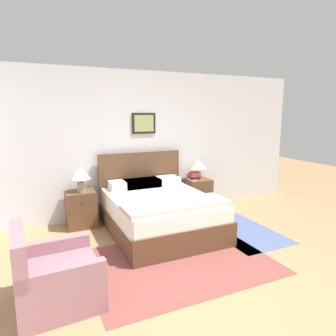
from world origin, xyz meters
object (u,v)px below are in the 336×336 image
object	(u,v)px
armchair	(54,278)
table_lamp_near_window	(81,175)
table_lamp_by_door	(198,165)
bed	(159,211)
nightstand_by_door	(197,194)
nightstand_near_window	(81,209)

from	to	relation	value
armchair	table_lamp_near_window	size ratio (longest dim) A/B	2.04
armchair	table_lamp_by_door	world-z (taller)	table_lamp_by_door
table_lamp_near_window	table_lamp_by_door	size ratio (longest dim) A/B	1.00
armchair	table_lamp_by_door	bearing A→B (deg)	122.26
armchair	bed	bearing A→B (deg)	124.42
table_lamp_near_window	table_lamp_by_door	xyz separation A→B (m)	(2.17, 0.00, 0.00)
armchair	nightstand_by_door	size ratio (longest dim) A/B	1.36
bed	nightstand_by_door	world-z (taller)	bed
nightstand_by_door	table_lamp_near_window	xyz separation A→B (m)	(-2.19, -0.03, 0.58)
nightstand_near_window	table_lamp_by_door	size ratio (longest dim) A/B	1.50
bed	nightstand_by_door	bearing A→B (deg)	32.73
armchair	nightstand_near_window	xyz separation A→B (m)	(0.56, 2.00, 0.03)
nightstand_near_window	nightstand_by_door	distance (m)	2.21
table_lamp_by_door	table_lamp_near_window	bearing A→B (deg)	180.00
bed	table_lamp_by_door	distance (m)	1.40
armchair	table_lamp_by_door	size ratio (longest dim) A/B	2.04
nightstand_by_door	table_lamp_by_door	distance (m)	0.58
bed	armchair	bearing A→B (deg)	-142.20
nightstand_near_window	nightstand_by_door	size ratio (longest dim) A/B	1.00
nightstand_near_window	nightstand_by_door	world-z (taller)	same
nightstand_near_window	nightstand_by_door	xyz separation A→B (m)	(2.21, 0.00, 0.00)
bed	nightstand_near_window	size ratio (longest dim) A/B	3.17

